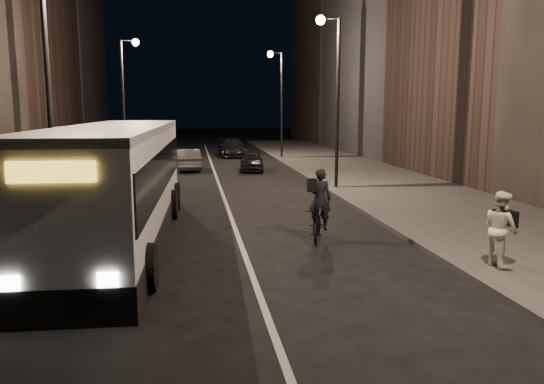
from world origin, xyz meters
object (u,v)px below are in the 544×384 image
object	(u,v)px
streetlight_left_far	(127,86)
car_far	(232,148)
city_bus	(117,180)
pedestrian_woman	(501,229)
cyclist_on_bicycle	(318,217)
car_mid	(188,159)
streetlight_right_far	(278,90)
streetlight_left_near	(56,62)
car_near	(252,161)
streetlight_right_mid	(333,79)

from	to	relation	value
streetlight_left_far	car_far	distance (m)	12.44
city_bus	pedestrian_woman	world-z (taller)	city_bus
city_bus	car_far	distance (m)	28.39
cyclist_on_bicycle	car_far	world-z (taller)	cyclist_on_bicycle
city_bus	cyclist_on_bicycle	world-z (taller)	city_bus
cyclist_on_bicycle	car_mid	world-z (taller)	cyclist_on_bicycle
streetlight_right_far	car_far	bearing A→B (deg)	138.85
streetlight_left_far	streetlight_left_near	bearing A→B (deg)	-90.00
streetlight_right_far	streetlight_left_far	bearing A→B (deg)	-150.64
streetlight_left_far	city_bus	distance (m)	19.23
car_near	car_mid	size ratio (longest dim) A/B	0.87
streetlight_right_mid	city_bus	size ratio (longest dim) A/B	0.62
city_bus	car_mid	distance (m)	18.67
streetlight_left_near	city_bus	bearing A→B (deg)	-25.74
streetlight_right_far	car_mid	distance (m)	10.51
streetlight_left_near	car_mid	bearing A→B (deg)	78.30
car_mid	car_far	size ratio (longest dim) A/B	0.84
streetlight_right_far	streetlight_left_far	distance (m)	12.24
cyclist_on_bicycle	streetlight_right_far	bearing A→B (deg)	100.79
streetlight_left_near	car_near	bearing A→B (deg)	65.07
car_mid	streetlight_right_far	bearing A→B (deg)	-142.91
streetlight_left_far	pedestrian_woman	size ratio (longest dim) A/B	4.33
pedestrian_woman	car_near	distance (m)	22.27
streetlight_left_near	streetlight_left_far	distance (m)	18.00
streetlight_left_near	cyclist_on_bicycle	distance (m)	9.13
city_bus	cyclist_on_bicycle	bearing A→B (deg)	-5.49
streetlight_left_far	pedestrian_woman	bearing A→B (deg)	-63.97
city_bus	car_far	xyz separation A→B (m)	(5.51, 27.82, -1.18)
streetlight_right_mid	car_near	bearing A→B (deg)	108.77
cyclist_on_bicycle	pedestrian_woman	bearing A→B (deg)	-27.94
streetlight_left_near	cyclist_on_bicycle	bearing A→B (deg)	-11.82
city_bus	cyclist_on_bicycle	distance (m)	6.14
cyclist_on_bicycle	car_mid	size ratio (longest dim) A/B	0.54
car_far	streetlight_right_far	bearing A→B (deg)	-42.92
car_far	streetlight_left_near	bearing A→B (deg)	-106.80
streetlight_left_near	pedestrian_woman	world-z (taller)	streetlight_left_near
streetlight_right_mid	car_far	distance (m)	19.84
streetlight_left_near	city_bus	world-z (taller)	streetlight_left_near
streetlight_left_far	city_bus	size ratio (longest dim) A/B	0.62
car_mid	streetlight_right_mid	bearing A→B (deg)	120.90
streetlight_left_near	streetlight_right_mid	bearing A→B (deg)	36.88
streetlight_left_far	car_near	xyz separation A→B (m)	(7.73, -1.37, -4.74)
streetlight_right_mid	city_bus	bearing A→B (deg)	-135.31
streetlight_left_near	car_far	xyz separation A→B (m)	(7.24, 26.99, -4.64)
city_bus	pedestrian_woman	bearing A→B (deg)	-23.02
cyclist_on_bicycle	car_mid	distance (m)	19.73
streetlight_right_far	cyclist_on_bicycle	distance (m)	26.19
streetlight_right_mid	car_far	xyz separation A→B (m)	(-3.42, 18.99, -4.64)
streetlight_left_far	car_mid	xyz separation A→B (m)	(3.67, -0.31, -4.67)
streetlight_right_far	car_far	distance (m)	6.49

